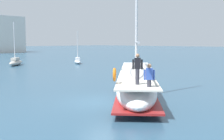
% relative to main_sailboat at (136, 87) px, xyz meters
% --- Properties ---
extents(ground_plane, '(400.00, 400.00, 0.00)m').
position_rel_main_sailboat_xyz_m(ground_plane, '(-1.57, 1.35, -0.90)').
color(ground_plane, '#2D516B').
extents(main_sailboat, '(9.02, 7.84, 12.15)m').
position_rel_main_sailboat_xyz_m(main_sailboat, '(0.00, 0.00, 0.00)').
color(main_sailboat, white).
rests_on(main_sailboat, ground).
extents(moored_sloop_far, '(3.09, 3.82, 5.44)m').
position_rel_main_sailboat_xyz_m(moored_sloop_far, '(17.32, 25.50, -0.45)').
color(moored_sloop_far, silver).
rests_on(moored_sloop_far, ground).
extents(moored_cutter_left, '(4.44, 4.22, 6.64)m').
position_rel_main_sailboat_xyz_m(moored_cutter_left, '(8.54, 29.84, -0.37)').
color(moored_cutter_left, '#B7B2A8').
rests_on(moored_cutter_left, ground).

